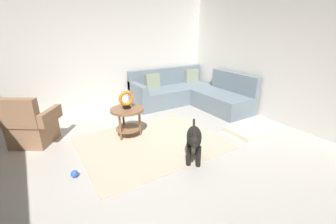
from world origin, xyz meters
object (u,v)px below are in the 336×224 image
Objects in this scene: dog_bed_mat at (250,130)px; sectional_couch at (190,94)px; armchair at (31,127)px; torus_sculpture at (126,99)px; dog at (194,139)px; side_table at (127,115)px; dog_toy_ball at (75,174)px.

sectional_couch is at bearing 89.84° from dog_bed_mat.
armchair is 1.67m from torus_sculpture.
dog is at bearing -8.97° from armchair.
torus_sculpture is 0.46× the size of dog.
side_table is 2.34m from dog_bed_mat.
armchair reaches higher than dog_toy_ball.
dog_toy_ball reaches higher than dog_bed_mat.
dog_toy_ball is (0.41, -1.36, -0.27)m from armchair.
torus_sculpture is at bearing 13.59° from armchair.
side_table is at bearing 35.31° from dog_toy_ball.
torus_sculpture reaches higher than dog_toy_ball.
dog is 1.71m from dog_toy_ball.
armchair is 1.25× the size of dog_bed_mat.
dog_bed_mat is at bearing 9.57° from armchair.
side_table is 0.29m from torus_sculpture.
dog_bed_mat is 1.13× the size of dog.
torus_sculpture is at bearing -32.66° from dog.
sectional_couch is 1.96m from dog_bed_mat.
side_table reaches higher than dog_toy_ball.
dog_toy_ball is (-1.10, -0.78, -0.37)m from side_table.
torus_sculpture reaches higher than dog_bed_mat.
torus_sculpture is at bearing 35.31° from dog_toy_ball.
dog_toy_ball is (-3.16, -1.64, -0.24)m from sectional_couch.
dog reaches higher than side_table.
dog_bed_mat is 3.16m from dog_toy_ball.
torus_sculpture is 0.41× the size of dog_bed_mat.
armchair is (-3.56, -0.28, 0.03)m from sectional_couch.
armchair reaches higher than torus_sculpture.
armchair is 1.67× the size of side_table.
sectional_couch is at bearing 22.77° from side_table.
sectional_couch is 22.67× the size of dog_toy_ball.
armchair reaches higher than dog.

